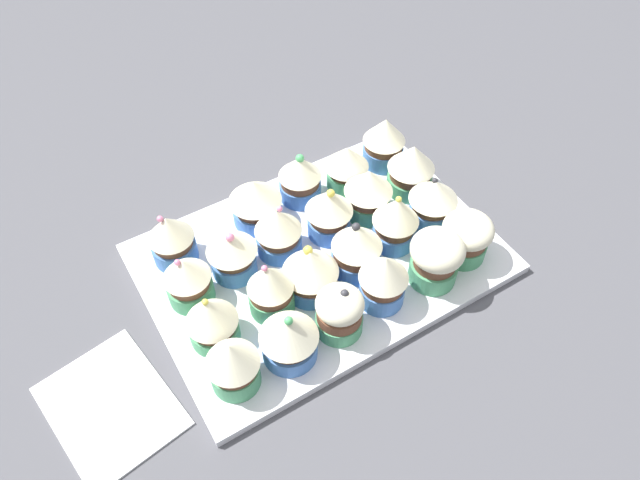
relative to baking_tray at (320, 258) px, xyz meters
The scene contains 26 objects.
ground_plane 2.10cm from the baking_tray, ahead, with size 180.00×180.00×3.00cm, color #4C4C51.
baking_tray is the anchor object (origin of this frame).
cupcake_0 19.60cm from the baking_tray, 148.99° to the right, with size 5.70×5.70×7.26cm.
cupcake_1 14.68cm from the baking_tray, 134.96° to the right, with size 6.44×6.44×7.40cm.
cupcake_2 11.29cm from the baking_tray, 109.89° to the right, with size 5.37×5.37×6.81cm.
cupcake_3 10.69cm from the baking_tray, 73.84° to the right, with size 5.69×5.69×7.72cm.
cupcake_4 14.54cm from the baking_tray, 45.60° to the right, with size 6.38×6.38×7.37cm.
cupcake_5 18.04cm from the baking_tray, 30.63° to the right, with size 6.23×6.23×6.41cm.
cupcake_6 16.94cm from the baking_tray, 166.64° to the right, with size 5.78×5.78×7.22cm.
cupcake_7 10.46cm from the baking_tray, 157.00° to the right, with size 5.27×5.27×7.88cm.
cupcake_8 6.71cm from the baking_tray, 133.60° to the right, with size 6.58×6.58×7.30cm.
cupcake_9 6.41cm from the baking_tray, 55.06° to the right, with size 6.05×6.05×7.76cm.
cupcake_10 10.52cm from the baking_tray, 17.65° to the right, with size 5.73×5.73×7.94cm.
cupcake_11 15.90cm from the baking_tray, ahead, with size 6.19×6.19×7.19cm.
cupcake_12 16.72cm from the baking_tray, behind, with size 5.48×5.48×7.15cm.
cupcake_13 11.39cm from the baking_tray, 161.56° to the left, with size 6.05×6.05×7.21cm.
cupcake_14 6.63cm from the baking_tray, 137.54° to the left, with size 5.78×5.78×7.26cm.
cupcake_15 6.04cm from the baking_tray, 42.25° to the left, with size 5.99×5.99×7.85cm.
cupcake_16 10.51cm from the baking_tray, 18.30° to the left, with size 6.24×6.24×7.41cm.
cupcake_17 17.34cm from the baking_tray, 12.69° to the left, with size 6.26×6.26×7.54cm.
cupcake_18 18.24cm from the baking_tray, 149.51° to the left, with size 5.51×5.51×7.53cm.
cupcake_19 10.94cm from the baking_tray, 112.65° to the left, with size 6.76×6.76×6.93cm.
cupcake_20 11.28cm from the baking_tray, 73.03° to the left, with size 5.62×5.62×7.33cm.
cupcake_21 13.57cm from the baking_tray, 42.64° to the left, with size 5.93×5.93×6.69cm.
cupcake_22 19.70cm from the baking_tray, 31.21° to the left, with size 5.86×5.86×7.52cm.
napkin 29.29cm from the baking_tray, behind, with size 11.43×14.66×0.60cm, color white.
Camera 1 is at (-24.02, -39.26, 59.64)cm, focal length 33.63 mm.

